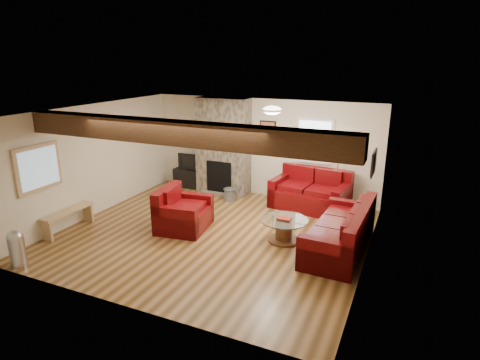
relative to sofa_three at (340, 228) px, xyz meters
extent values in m
plane|color=#4F3315|center=(-2.48, -0.33, -0.43)|extent=(8.00, 8.00, 0.00)
plane|color=white|center=(-2.48, -0.33, 2.07)|extent=(8.00, 8.00, 0.00)
plane|color=beige|center=(-2.48, 2.42, 0.82)|extent=(8.00, 0.00, 8.00)
plane|color=beige|center=(-2.48, -3.08, 0.82)|extent=(8.00, 0.00, 8.00)
plane|color=beige|center=(-5.48, -0.33, 0.82)|extent=(0.00, 7.50, 7.50)
plane|color=beige|center=(0.52, -0.33, 0.82)|extent=(0.00, 7.50, 7.50)
cube|color=black|center=(-2.48, -1.58, 1.88)|extent=(6.00, 0.36, 0.38)
cube|color=#3C372E|center=(-3.48, 2.17, 0.82)|extent=(1.40, 0.50, 2.50)
cube|color=black|center=(-3.48, 1.92, 0.02)|extent=(0.70, 0.06, 0.90)
cube|color=#3C372E|center=(-3.48, 1.87, -0.39)|extent=(1.00, 0.25, 0.08)
cylinder|color=#4C2918|center=(-1.06, -0.06, -0.41)|extent=(0.62, 0.62, 0.04)
cylinder|color=#4C2918|center=(-1.06, -0.06, -0.23)|extent=(0.33, 0.33, 0.41)
cylinder|color=silver|center=(-1.06, -0.06, 0.01)|extent=(0.93, 0.93, 0.02)
cube|color=maroon|center=(-1.06, -0.06, 0.04)|extent=(0.26, 0.19, 0.03)
cube|color=black|center=(-4.45, 2.20, -0.18)|extent=(1.03, 0.41, 0.52)
imported|color=black|center=(-4.45, 2.20, 0.30)|extent=(0.77, 0.10, 0.45)
cylinder|color=#B48A4B|center=(-0.50, 2.22, -0.42)|extent=(0.30, 0.30, 0.03)
cylinder|color=#B48A4B|center=(-0.50, 2.22, 0.32)|extent=(0.03, 0.03, 1.51)
cone|color=#FFEAC1|center=(-0.50, 2.22, 1.09)|extent=(0.43, 0.43, 0.30)
camera|label=1|loc=(1.10, -7.01, 3.04)|focal=30.00mm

